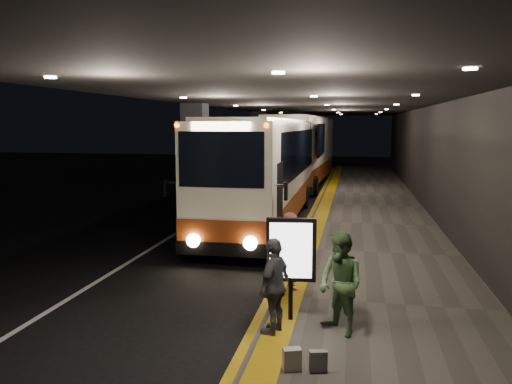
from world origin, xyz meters
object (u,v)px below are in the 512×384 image
(passenger_boarding, at_px, (292,251))
(info_sign, at_px, (291,252))
(bag_plain, at_px, (292,359))
(bag_polka, at_px, (318,361))
(coach_main, at_px, (264,176))
(stanchion_post, at_px, (295,261))
(passenger_waiting_green, at_px, (341,284))
(coach_second, at_px, (300,154))
(passenger_waiting_grey, at_px, (274,286))

(passenger_boarding, relative_size, info_sign, 0.89)
(bag_plain, distance_m, info_sign, 2.17)
(bag_polka, bearing_deg, bag_plain, -175.34)
(passenger_boarding, distance_m, info_sign, 1.80)
(coach_main, relative_size, info_sign, 6.43)
(info_sign, distance_m, stanchion_post, 2.29)
(passenger_waiting_green, relative_size, stanchion_post, 1.74)
(stanchion_post, bearing_deg, bag_plain, -83.68)
(info_sign, bearing_deg, bag_polka, -77.50)
(coach_main, distance_m, bag_plain, 11.37)
(passenger_boarding, height_order, bag_polka, passenger_boarding)
(bag_polka, bearing_deg, coach_second, 96.89)
(bag_polka, bearing_deg, info_sign, 109.17)
(passenger_waiting_green, xyz_separation_m, bag_plain, (-0.64, -1.43, -0.71))
(passenger_waiting_green, xyz_separation_m, stanchion_post, (-1.08, 2.57, -0.37))
(coach_main, distance_m, passenger_waiting_grey, 10.00)
(coach_main, bearing_deg, info_sign, -77.16)
(bag_plain, bearing_deg, info_sign, 97.98)
(passenger_boarding, bearing_deg, coach_main, -3.28)
(passenger_waiting_green, bearing_deg, info_sign, -159.31)
(passenger_waiting_grey, relative_size, bag_plain, 5.08)
(coach_main, relative_size, coach_second, 0.94)
(passenger_boarding, relative_size, bag_polka, 5.40)
(info_sign, bearing_deg, coach_second, 89.10)
(coach_second, bearing_deg, passenger_waiting_grey, -82.61)
(passenger_waiting_grey, distance_m, stanchion_post, 2.78)
(passenger_waiting_grey, distance_m, bag_polka, 1.61)
(coach_main, relative_size, passenger_waiting_green, 6.91)
(passenger_boarding, distance_m, bag_plain, 3.68)
(passenger_waiting_green, bearing_deg, passenger_waiting_grey, -124.32)
(passenger_waiting_green, height_order, info_sign, info_sign)
(passenger_boarding, relative_size, passenger_waiting_grey, 1.01)
(bag_plain, bearing_deg, passenger_waiting_grey, 110.35)
(info_sign, bearing_deg, passenger_waiting_grey, -114.83)
(coach_main, xyz_separation_m, bag_plain, (2.42, -11.01, -1.48))
(passenger_waiting_green, xyz_separation_m, info_sign, (-0.89, 0.42, 0.39))
(coach_second, xyz_separation_m, bag_plain, (2.37, -22.71, -1.62))
(passenger_waiting_green, relative_size, bag_plain, 5.37)
(coach_second, relative_size, passenger_boarding, 7.71)
(coach_second, height_order, bag_polka, coach_second)
(coach_main, distance_m, info_sign, 9.42)
(bag_plain, bearing_deg, stanchion_post, 96.32)
(bag_plain, xyz_separation_m, info_sign, (-0.26, 1.85, 1.10))
(passenger_waiting_grey, bearing_deg, passenger_waiting_green, 117.03)
(coach_main, height_order, coach_second, coach_second)
(coach_main, distance_m, passenger_waiting_green, 10.08)
(stanchion_post, bearing_deg, passenger_waiting_green, -67.23)
(coach_second, height_order, passenger_waiting_green, coach_second)
(passenger_boarding, xyz_separation_m, passenger_waiting_grey, (0.00, -2.35, -0.01))
(passenger_boarding, xyz_separation_m, passenger_waiting_green, (1.09, -2.16, 0.04))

